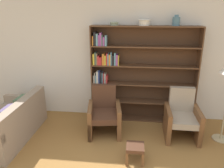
{
  "coord_description": "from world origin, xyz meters",
  "views": [
    {
      "loc": [
        0.22,
        -1.95,
        2.41
      ],
      "look_at": [
        -0.26,
        2.31,
        0.95
      ],
      "focal_mm": 35.0,
      "sensor_mm": 36.0,
      "label": 1
    }
  ],
  "objects_px": {
    "armchair_leather": "(104,114)",
    "vase_tall": "(176,21)",
    "armchair_cushioned": "(182,117)",
    "bowl_copper": "(114,23)",
    "bowl_slate": "(144,22)",
    "couch": "(9,125)",
    "bookshelf": "(134,75)",
    "footstool": "(135,149)"
  },
  "relations": [
    {
      "from": "vase_tall",
      "to": "footstool",
      "type": "height_order",
      "value": "vase_tall"
    },
    {
      "from": "bookshelf",
      "to": "armchair_leather",
      "type": "bearing_deg",
      "value": -130.4
    },
    {
      "from": "bookshelf",
      "to": "vase_tall",
      "type": "relative_size",
      "value": 10.63
    },
    {
      "from": "vase_tall",
      "to": "armchair_cushioned",
      "type": "bearing_deg",
      "value": -75.01
    },
    {
      "from": "bookshelf",
      "to": "bowl_copper",
      "type": "height_order",
      "value": "bowl_copper"
    },
    {
      "from": "couch",
      "to": "armchair_cushioned",
      "type": "xyz_separation_m",
      "value": [
        3.37,
        0.43,
        0.13
      ]
    },
    {
      "from": "bowl_copper",
      "to": "armchair_cushioned",
      "type": "xyz_separation_m",
      "value": [
        1.41,
        -0.64,
        -1.74
      ]
    },
    {
      "from": "bookshelf",
      "to": "bowl_slate",
      "type": "distance_m",
      "value": 1.14
    },
    {
      "from": "bookshelf",
      "to": "bowl_slate",
      "type": "relative_size",
      "value": 9.2
    },
    {
      "from": "couch",
      "to": "armchair_leather",
      "type": "distance_m",
      "value": 1.88
    },
    {
      "from": "vase_tall",
      "to": "armchair_leather",
      "type": "xyz_separation_m",
      "value": [
        -1.37,
        -0.64,
        -1.79
      ]
    },
    {
      "from": "bowl_slate",
      "to": "vase_tall",
      "type": "distance_m",
      "value": 0.62
    },
    {
      "from": "bowl_copper",
      "to": "footstool",
      "type": "relative_size",
      "value": 0.6
    },
    {
      "from": "armchair_leather",
      "to": "vase_tall",
      "type": "bearing_deg",
      "value": -163.22
    },
    {
      "from": "vase_tall",
      "to": "armchair_cushioned",
      "type": "relative_size",
      "value": 0.22
    },
    {
      "from": "bowl_copper",
      "to": "vase_tall",
      "type": "bearing_deg",
      "value": 0.0
    },
    {
      "from": "couch",
      "to": "armchair_leather",
      "type": "xyz_separation_m",
      "value": [
        1.83,
        0.43,
        0.13
      ]
    },
    {
      "from": "vase_tall",
      "to": "armchair_leather",
      "type": "height_order",
      "value": "vase_tall"
    },
    {
      "from": "bowl_slate",
      "to": "armchair_cushioned",
      "type": "height_order",
      "value": "bowl_slate"
    },
    {
      "from": "bowl_copper",
      "to": "bowl_slate",
      "type": "relative_size",
      "value": 0.74
    },
    {
      "from": "vase_tall",
      "to": "bowl_slate",
      "type": "bearing_deg",
      "value": 180.0
    },
    {
      "from": "couch",
      "to": "footstool",
      "type": "distance_m",
      "value": 2.51
    },
    {
      "from": "vase_tall",
      "to": "footstool",
      "type": "relative_size",
      "value": 0.7
    },
    {
      "from": "bowl_copper",
      "to": "bowl_slate",
      "type": "distance_m",
      "value": 0.61
    },
    {
      "from": "bowl_copper",
      "to": "vase_tall",
      "type": "xyz_separation_m",
      "value": [
        1.23,
        0.0,
        0.05
      ]
    },
    {
      "from": "bookshelf",
      "to": "vase_tall",
      "type": "xyz_separation_m",
      "value": [
        0.8,
        -0.02,
        1.15
      ]
    },
    {
      "from": "bookshelf",
      "to": "bowl_copper",
      "type": "bearing_deg",
      "value": -177.09
    },
    {
      "from": "bowl_copper",
      "to": "couch",
      "type": "distance_m",
      "value": 2.91
    },
    {
      "from": "armchair_leather",
      "to": "footstool",
      "type": "height_order",
      "value": "armchair_leather"
    },
    {
      "from": "bowl_copper",
      "to": "armchair_leather",
      "type": "xyz_separation_m",
      "value": [
        -0.13,
        -0.64,
        -1.74
      ]
    },
    {
      "from": "armchair_leather",
      "to": "bowl_copper",
      "type": "bearing_deg",
      "value": -110.11
    },
    {
      "from": "bowl_copper",
      "to": "armchair_leather",
      "type": "bearing_deg",
      "value": -101.64
    },
    {
      "from": "bookshelf",
      "to": "footstool",
      "type": "bearing_deg",
      "value": -87.34
    },
    {
      "from": "footstool",
      "to": "bookshelf",
      "type": "bearing_deg",
      "value": 92.66
    },
    {
      "from": "bookshelf",
      "to": "couch",
      "type": "height_order",
      "value": "bookshelf"
    },
    {
      "from": "couch",
      "to": "bowl_slate",
      "type": "bearing_deg",
      "value": -67.52
    },
    {
      "from": "bookshelf",
      "to": "vase_tall",
      "type": "bearing_deg",
      "value": -1.58
    },
    {
      "from": "armchair_cushioned",
      "to": "couch",
      "type": "bearing_deg",
      "value": 7.83
    },
    {
      "from": "bookshelf",
      "to": "footstool",
      "type": "distance_m",
      "value": 1.76
    },
    {
      "from": "bowl_slate",
      "to": "armchair_cushioned",
      "type": "xyz_separation_m",
      "value": [
        0.8,
        -0.64,
        -1.77
      ]
    },
    {
      "from": "bookshelf",
      "to": "bowl_slate",
      "type": "height_order",
      "value": "bowl_slate"
    },
    {
      "from": "vase_tall",
      "to": "couch",
      "type": "bearing_deg",
      "value": -161.45
    }
  ]
}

